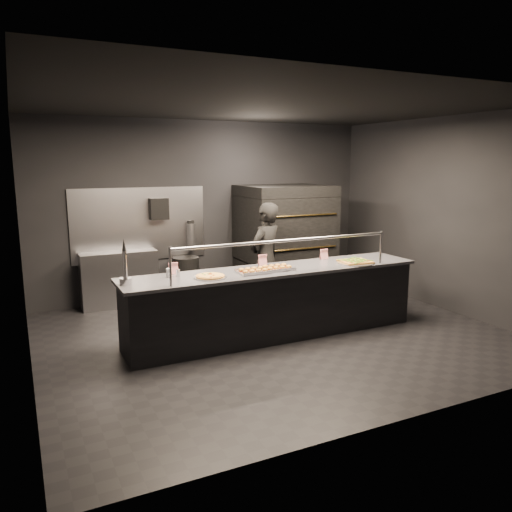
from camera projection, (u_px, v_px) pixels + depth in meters
name	position (u px, v px, depth m)	size (l,w,h in m)	color
room	(272.00, 225.00, 6.50)	(6.04, 6.00, 3.00)	black
service_counter	(275.00, 302.00, 6.66)	(4.10, 0.78, 1.37)	black
pizza_oven	(285.00, 239.00, 8.76)	(1.50, 1.23, 1.91)	black
prep_shelf	(120.00, 279.00, 8.03)	(1.20, 0.35, 0.90)	#99999E
towel_dispenser	(159.00, 209.00, 8.18)	(0.30, 0.20, 0.35)	black
fire_extinguisher	(191.00, 236.00, 8.52)	(0.14, 0.14, 0.51)	#B2B2B7
beer_tap	(125.00, 272.00, 5.70)	(0.14, 0.20, 0.53)	silver
round_pizza	(210.00, 276.00, 6.07)	(0.40, 0.40, 0.03)	silver
slider_tray_a	(253.00, 271.00, 6.34)	(0.40, 0.29, 0.06)	silver
slider_tray_b	(277.00, 268.00, 6.52)	(0.44, 0.34, 0.06)	silver
square_pizza	(355.00, 262.00, 6.95)	(0.51, 0.51, 0.05)	silver
condiment_jar	(172.00, 273.00, 6.09)	(0.17, 0.07, 0.11)	silver
tent_cards	(257.00, 260.00, 6.75)	(2.37, 0.04, 0.15)	white
trash_bin	(186.00, 279.00, 8.42)	(0.44, 0.44, 0.74)	black
worker	(265.00, 259.00, 7.61)	(0.62, 0.41, 1.71)	black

